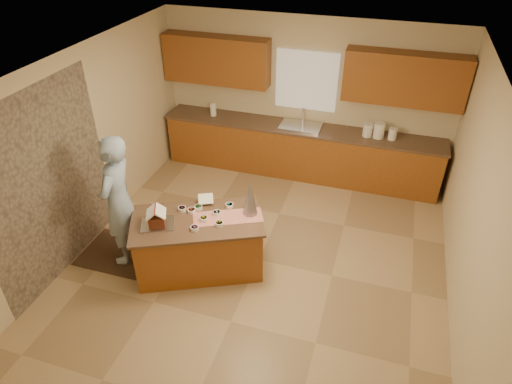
% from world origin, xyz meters
% --- Properties ---
extents(floor, '(5.50, 5.50, 0.00)m').
position_xyz_m(floor, '(0.00, 0.00, 0.00)').
color(floor, tan).
rests_on(floor, ground).
extents(ceiling, '(5.50, 5.50, 0.00)m').
position_xyz_m(ceiling, '(0.00, 0.00, 2.70)').
color(ceiling, silver).
rests_on(ceiling, floor).
extents(wall_back, '(5.50, 5.50, 0.00)m').
position_xyz_m(wall_back, '(0.00, 2.75, 1.35)').
color(wall_back, beige).
rests_on(wall_back, floor).
extents(wall_front, '(5.50, 5.50, 0.00)m').
position_xyz_m(wall_front, '(0.00, -2.75, 1.35)').
color(wall_front, beige).
rests_on(wall_front, floor).
extents(wall_left, '(5.50, 5.50, 0.00)m').
position_xyz_m(wall_left, '(-2.50, 0.00, 1.35)').
color(wall_left, beige).
rests_on(wall_left, floor).
extents(wall_right, '(5.50, 5.50, 0.00)m').
position_xyz_m(wall_right, '(2.50, 0.00, 1.35)').
color(wall_right, beige).
rests_on(wall_right, floor).
extents(stone_accent, '(0.00, 2.50, 2.50)m').
position_xyz_m(stone_accent, '(-2.48, -0.80, 1.25)').
color(stone_accent, gray).
rests_on(stone_accent, wall_left).
extents(window_curtain, '(1.05, 0.03, 1.00)m').
position_xyz_m(window_curtain, '(0.00, 2.72, 1.65)').
color(window_curtain, white).
rests_on(window_curtain, wall_back).
extents(back_counter_base, '(4.80, 0.60, 0.88)m').
position_xyz_m(back_counter_base, '(0.00, 2.45, 0.44)').
color(back_counter_base, '#91581E').
rests_on(back_counter_base, floor).
extents(back_counter_top, '(4.85, 0.63, 0.04)m').
position_xyz_m(back_counter_top, '(0.00, 2.45, 0.90)').
color(back_counter_top, brown).
rests_on(back_counter_top, back_counter_base).
extents(upper_cabinet_left, '(1.85, 0.35, 0.80)m').
position_xyz_m(upper_cabinet_left, '(-1.55, 2.57, 1.90)').
color(upper_cabinet_left, brown).
rests_on(upper_cabinet_left, wall_back).
extents(upper_cabinet_right, '(1.85, 0.35, 0.80)m').
position_xyz_m(upper_cabinet_right, '(1.55, 2.57, 1.90)').
color(upper_cabinet_right, brown).
rests_on(upper_cabinet_right, wall_back).
extents(sink, '(0.70, 0.45, 0.12)m').
position_xyz_m(sink, '(0.00, 2.45, 0.89)').
color(sink, silver).
rests_on(sink, back_counter_top).
extents(faucet, '(0.03, 0.03, 0.28)m').
position_xyz_m(faucet, '(0.00, 2.63, 1.06)').
color(faucet, silver).
rests_on(faucet, back_counter_top).
extents(island_base, '(1.78, 1.40, 0.78)m').
position_xyz_m(island_base, '(-0.71, -0.37, 0.39)').
color(island_base, '#91581E').
rests_on(island_base, floor).
extents(island_top, '(1.88, 1.49, 0.04)m').
position_xyz_m(island_top, '(-0.71, -0.37, 0.80)').
color(island_top, brown).
rests_on(island_top, island_base).
extents(table_runner, '(0.94, 0.66, 0.01)m').
position_xyz_m(table_runner, '(-0.35, -0.20, 0.82)').
color(table_runner, red).
rests_on(table_runner, island_top).
extents(baking_tray, '(0.50, 0.45, 0.02)m').
position_xyz_m(baking_tray, '(-1.14, -0.62, 0.83)').
color(baking_tray, silver).
rests_on(baking_tray, island_top).
extents(cookbook, '(0.24, 0.22, 0.08)m').
position_xyz_m(cookbook, '(-0.74, -0.01, 0.90)').
color(cookbook, white).
rests_on(cookbook, island_top).
extents(tinsel_tree, '(0.26, 0.26, 0.49)m').
position_xyz_m(tinsel_tree, '(-0.11, -0.04, 1.06)').
color(tinsel_tree, '#B8BAC6').
rests_on(tinsel_tree, island_top).
extents(rug, '(1.26, 0.82, 0.01)m').
position_xyz_m(rug, '(-1.82, -0.46, 0.01)').
color(rug, black).
rests_on(rug, floor).
extents(boy, '(0.51, 0.72, 1.86)m').
position_xyz_m(boy, '(-1.77, -0.46, 0.94)').
color(boy, '#8EA8CA').
rests_on(boy, rug).
extents(canister_a, '(0.16, 0.16, 0.21)m').
position_xyz_m(canister_a, '(1.12, 2.45, 1.03)').
color(canister_a, white).
rests_on(canister_a, back_counter_top).
extents(canister_b, '(0.18, 0.18, 0.25)m').
position_xyz_m(canister_b, '(1.30, 2.45, 1.05)').
color(canister_b, white).
rests_on(canister_b, back_counter_top).
extents(canister_c, '(0.14, 0.14, 0.19)m').
position_xyz_m(canister_c, '(1.52, 2.45, 1.02)').
color(canister_c, white).
rests_on(canister_c, back_counter_top).
extents(paper_towel, '(0.11, 0.11, 0.23)m').
position_xyz_m(paper_towel, '(-1.61, 2.45, 1.04)').
color(paper_towel, white).
rests_on(paper_towel, back_counter_top).
extents(gingerbread_house, '(0.32, 0.33, 0.25)m').
position_xyz_m(gingerbread_house, '(-1.14, -0.62, 0.93)').
color(gingerbread_house, '#5D2B18').
rests_on(gingerbread_house, baking_tray).
extents(candy_bowls, '(0.69, 0.69, 0.05)m').
position_xyz_m(candy_bowls, '(-0.65, -0.26, 0.84)').
color(candy_bowls, silver).
rests_on(candy_bowls, island_top).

